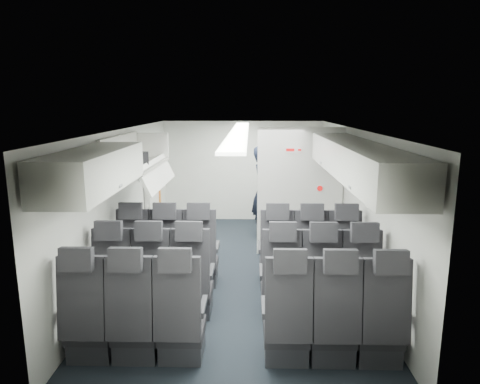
{
  "coord_description": "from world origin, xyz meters",
  "views": [
    {
      "loc": [
        0.15,
        -6.16,
        2.5
      ],
      "look_at": [
        0.0,
        0.4,
        1.15
      ],
      "focal_mm": 32.0,
      "sensor_mm": 36.0,
      "label": 1
    }
  ],
  "objects_px": {
    "galley_unit": "(288,179)",
    "carry_on_bag": "(132,160)",
    "boarding_door": "(153,189)",
    "seat_row_mid": "(236,285)",
    "seat_row_rear": "(233,323)",
    "flight_attendant": "(263,192)",
    "seat_row_front": "(238,258)"
  },
  "relations": [
    {
      "from": "seat_row_front",
      "to": "boarding_door",
      "type": "distance_m",
      "value": 2.71
    },
    {
      "from": "seat_row_mid",
      "to": "galley_unit",
      "type": "bearing_deg",
      "value": 77.12
    },
    {
      "from": "seat_row_front",
      "to": "galley_unit",
      "type": "distance_m",
      "value": 3.43
    },
    {
      "from": "seat_row_front",
      "to": "boarding_door",
      "type": "relative_size",
      "value": 1.79
    },
    {
      "from": "seat_row_front",
      "to": "seat_row_mid",
      "type": "relative_size",
      "value": 1.0
    },
    {
      "from": "galley_unit",
      "to": "boarding_door",
      "type": "distance_m",
      "value": 2.84
    },
    {
      "from": "seat_row_rear",
      "to": "flight_attendant",
      "type": "bearing_deg",
      "value": 84.25
    },
    {
      "from": "galley_unit",
      "to": "boarding_door",
      "type": "height_order",
      "value": "galley_unit"
    },
    {
      "from": "seat_row_mid",
      "to": "seat_row_rear",
      "type": "xyz_separation_m",
      "value": [
        0.0,
        -0.9,
        0.0
      ]
    },
    {
      "from": "flight_attendant",
      "to": "seat_row_front",
      "type": "bearing_deg",
      "value": 162.97
    },
    {
      "from": "galley_unit",
      "to": "carry_on_bag",
      "type": "height_order",
      "value": "galley_unit"
    },
    {
      "from": "seat_row_rear",
      "to": "carry_on_bag",
      "type": "distance_m",
      "value": 2.64
    },
    {
      "from": "seat_row_rear",
      "to": "galley_unit",
      "type": "bearing_deg",
      "value": 79.35
    },
    {
      "from": "seat_row_front",
      "to": "flight_attendant",
      "type": "relative_size",
      "value": 1.9
    },
    {
      "from": "seat_row_rear",
      "to": "galley_unit",
      "type": "xyz_separation_m",
      "value": [
        0.95,
        5.05,
        0.55
      ]
    },
    {
      "from": "seat_row_front",
      "to": "seat_row_rear",
      "type": "xyz_separation_m",
      "value": [
        0.0,
        -1.8,
        0.0
      ]
    },
    {
      "from": "seat_row_rear",
      "to": "seat_row_front",
      "type": "bearing_deg",
      "value": 90.0
    },
    {
      "from": "seat_row_rear",
      "to": "carry_on_bag",
      "type": "relative_size",
      "value": 9.2
    },
    {
      "from": "boarding_door",
      "to": "seat_row_mid",
      "type": "bearing_deg",
      "value": -61.23
    },
    {
      "from": "seat_row_rear",
      "to": "boarding_door",
      "type": "bearing_deg",
      "value": 112.87
    },
    {
      "from": "seat_row_front",
      "to": "galley_unit",
      "type": "bearing_deg",
      "value": 73.72
    },
    {
      "from": "galley_unit",
      "to": "carry_on_bag",
      "type": "distance_m",
      "value": 4.14
    },
    {
      "from": "flight_attendant",
      "to": "boarding_door",
      "type": "bearing_deg",
      "value": 88.29
    },
    {
      "from": "seat_row_rear",
      "to": "carry_on_bag",
      "type": "xyz_separation_m",
      "value": [
        -1.41,
        1.75,
        1.37
      ]
    },
    {
      "from": "galley_unit",
      "to": "seat_row_mid",
      "type": "bearing_deg",
      "value": -102.88
    },
    {
      "from": "seat_row_rear",
      "to": "galley_unit",
      "type": "distance_m",
      "value": 5.17
    },
    {
      "from": "seat_row_mid",
      "to": "flight_attendant",
      "type": "distance_m",
      "value": 3.23
    },
    {
      "from": "boarding_door",
      "to": "carry_on_bag",
      "type": "xyz_separation_m",
      "value": [
        0.23,
        -2.13,
        0.82
      ]
    },
    {
      "from": "seat_row_rear",
      "to": "galley_unit",
      "type": "height_order",
      "value": "galley_unit"
    },
    {
      "from": "seat_row_front",
      "to": "flight_attendant",
      "type": "distance_m",
      "value": 2.35
    },
    {
      "from": "galley_unit",
      "to": "boarding_door",
      "type": "relative_size",
      "value": 1.02
    },
    {
      "from": "seat_row_mid",
      "to": "flight_attendant",
      "type": "relative_size",
      "value": 1.9
    }
  ]
}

